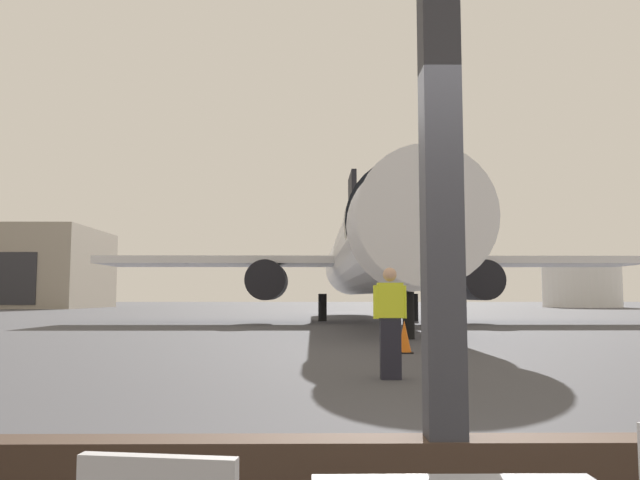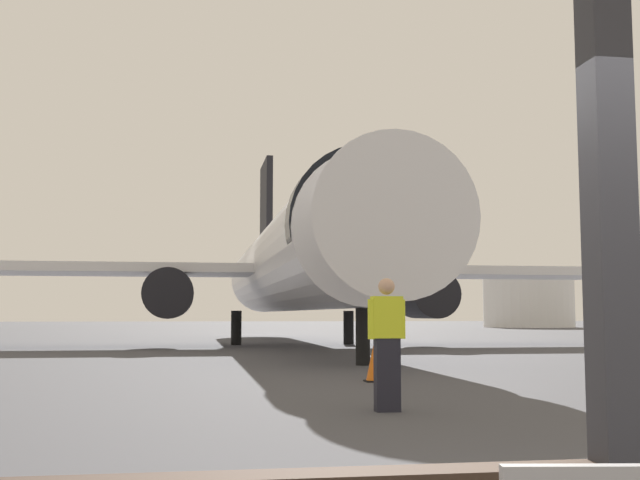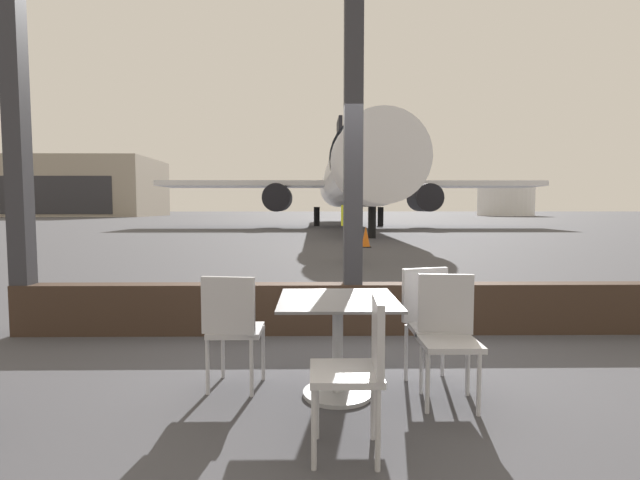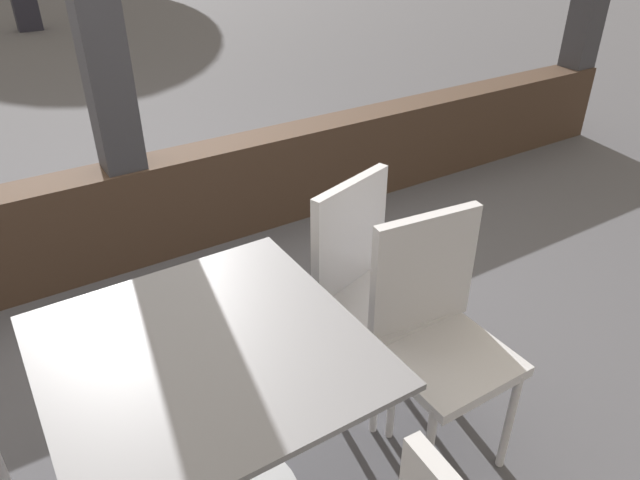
% 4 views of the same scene
% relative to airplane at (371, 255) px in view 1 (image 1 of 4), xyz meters
% --- Properties ---
extents(ground_plane, '(220.00, 220.00, 0.00)m').
position_rel_airplane_xyz_m(ground_plane, '(-2.23, 11.65, -3.35)').
color(ground_plane, '#424247').
extents(window_frame, '(7.44, 0.24, 4.03)m').
position_rel_airplane_xyz_m(window_frame, '(-2.23, -28.35, -1.85)').
color(window_frame, '#38281E').
rests_on(window_frame, ground).
extents(airplane, '(27.00, 32.53, 10.29)m').
position_rel_airplane_xyz_m(airplane, '(0.00, 0.00, 0.00)').
color(airplane, silver).
rests_on(airplane, ground).
extents(ground_crew_worker, '(0.54, 0.24, 1.74)m').
position_rel_airplane_xyz_m(ground_crew_worker, '(-1.70, -21.72, -2.45)').
color(ground_crew_worker, black).
rests_on(ground_crew_worker, ground).
extents(traffic_cone, '(0.36, 0.36, 0.75)m').
position_rel_airplane_xyz_m(traffic_cone, '(-0.82, -17.20, -2.99)').
color(traffic_cone, orange).
rests_on(traffic_cone, ground).
extents(fuel_storage_tank, '(9.06, 9.06, 4.98)m').
position_rel_airplane_xyz_m(fuel_storage_tank, '(29.50, 44.21, -0.86)').
color(fuel_storage_tank, white).
rests_on(fuel_storage_tank, ground).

